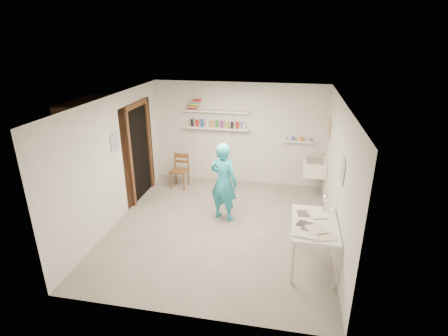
% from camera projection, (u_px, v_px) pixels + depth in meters
% --- Properties ---
extents(floor, '(4.00, 4.50, 0.02)m').
position_uv_depth(floor, '(220.00, 228.00, 6.60)').
color(floor, slate).
rests_on(floor, ground).
extents(ceiling, '(4.00, 4.50, 0.02)m').
position_uv_depth(ceiling, '(219.00, 100.00, 5.72)').
color(ceiling, silver).
rests_on(ceiling, wall_back).
extents(wall_back, '(4.00, 0.02, 2.40)m').
position_uv_depth(wall_back, '(239.00, 134.00, 8.23)').
color(wall_back, silver).
rests_on(wall_back, ground).
extents(wall_front, '(4.00, 0.02, 2.40)m').
position_uv_depth(wall_front, '(181.00, 237.00, 4.10)').
color(wall_front, silver).
rests_on(wall_front, ground).
extents(wall_left, '(0.02, 4.50, 2.40)m').
position_uv_depth(wall_left, '(114.00, 161.00, 6.52)').
color(wall_left, silver).
rests_on(wall_left, ground).
extents(wall_right, '(0.02, 4.50, 2.40)m').
position_uv_depth(wall_right, '(338.00, 177.00, 5.81)').
color(wall_right, silver).
rests_on(wall_right, ground).
extents(doorway_recess, '(0.02, 0.90, 2.00)m').
position_uv_depth(doorway_recess, '(139.00, 153.00, 7.55)').
color(doorway_recess, black).
rests_on(doorway_recess, wall_left).
extents(corridor_box, '(1.40, 1.50, 2.10)m').
position_uv_depth(corridor_box, '(109.00, 149.00, 7.65)').
color(corridor_box, brown).
rests_on(corridor_box, ground).
extents(door_lintel, '(0.06, 1.05, 0.10)m').
position_uv_depth(door_lintel, '(136.00, 105.00, 7.16)').
color(door_lintel, brown).
rests_on(door_lintel, wall_left).
extents(door_jamb_near, '(0.06, 0.10, 2.00)m').
position_uv_depth(door_jamb_near, '(130.00, 161.00, 7.08)').
color(door_jamb_near, brown).
rests_on(door_jamb_near, ground).
extents(door_jamb_far, '(0.06, 0.10, 2.00)m').
position_uv_depth(door_jamb_far, '(149.00, 146.00, 8.00)').
color(door_jamb_far, brown).
rests_on(door_jamb_far, ground).
extents(shelf_lower, '(1.50, 0.22, 0.03)m').
position_uv_depth(shelf_lower, '(217.00, 128.00, 8.14)').
color(shelf_lower, white).
rests_on(shelf_lower, wall_back).
extents(shelf_upper, '(1.50, 0.22, 0.03)m').
position_uv_depth(shelf_upper, '(217.00, 111.00, 8.00)').
color(shelf_upper, white).
rests_on(shelf_upper, wall_back).
extents(ledge_shelf, '(0.70, 0.14, 0.03)m').
position_uv_depth(ledge_shelf, '(297.00, 141.00, 7.94)').
color(ledge_shelf, white).
rests_on(ledge_shelf, wall_back).
extents(poster_left, '(0.01, 0.28, 0.36)m').
position_uv_depth(poster_left, '(115.00, 142.00, 6.43)').
color(poster_left, '#334C7F').
rests_on(poster_left, wall_left).
extents(poster_right_a, '(0.01, 0.34, 0.42)m').
position_uv_depth(poster_right_a, '(329.00, 129.00, 7.33)').
color(poster_right_a, '#995933').
rests_on(poster_right_a, wall_right).
extents(poster_right_b, '(0.01, 0.30, 0.38)m').
position_uv_depth(poster_right_b, '(343.00, 172.00, 5.20)').
color(poster_right_b, '#3F724C').
rests_on(poster_right_b, wall_right).
extents(belfast_sink, '(0.48, 0.60, 0.30)m').
position_uv_depth(belfast_sink, '(314.00, 167.00, 7.59)').
color(belfast_sink, white).
rests_on(belfast_sink, wall_right).
extents(man, '(0.66, 0.54, 1.55)m').
position_uv_depth(man, '(224.00, 182.00, 6.65)').
color(man, '#24A0B5').
rests_on(man, ground).
extents(wall_clock, '(0.27, 0.13, 0.28)m').
position_uv_depth(wall_clock, '(222.00, 165.00, 6.76)').
color(wall_clock, tan).
rests_on(wall_clock, man).
extents(wooden_chair, '(0.41, 0.39, 0.82)m').
position_uv_depth(wooden_chair, '(179.00, 171.00, 8.16)').
color(wooden_chair, brown).
rests_on(wooden_chair, ground).
extents(work_table, '(0.68, 1.13, 0.75)m').
position_uv_depth(work_table, '(313.00, 244.00, 5.41)').
color(work_table, white).
rests_on(work_table, ground).
extents(desk_lamp, '(0.14, 0.14, 0.14)m').
position_uv_depth(desk_lamp, '(327.00, 198.00, 5.58)').
color(desk_lamp, white).
rests_on(desk_lamp, work_table).
extents(spray_cans, '(1.34, 0.06, 0.17)m').
position_uv_depth(spray_cans, '(217.00, 124.00, 8.11)').
color(spray_cans, black).
rests_on(spray_cans, shelf_lower).
extents(book_stack, '(0.32, 0.14, 0.22)m').
position_uv_depth(book_stack, '(194.00, 105.00, 8.04)').
color(book_stack, red).
rests_on(book_stack, shelf_upper).
extents(ledge_pots, '(0.48, 0.07, 0.09)m').
position_uv_depth(ledge_pots, '(297.00, 139.00, 7.92)').
color(ledge_pots, silver).
rests_on(ledge_pots, ledge_shelf).
extents(papers, '(0.30, 0.22, 0.03)m').
position_uv_depth(papers, '(315.00, 222.00, 5.27)').
color(papers, silver).
rests_on(papers, work_table).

